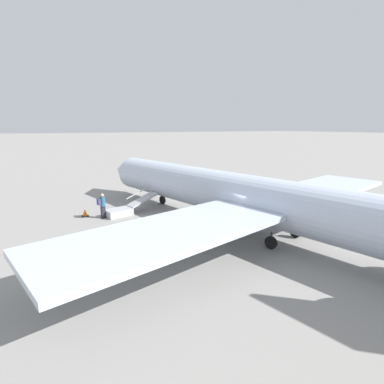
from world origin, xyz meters
The scene contains 5 objects.
ground_plane centered at (0.00, 0.00, 0.00)m, with size 600.00×600.00×0.00m, color gray.
airplane_main centered at (-0.97, -0.23, 2.11)m, with size 32.51×25.13×7.07m.
boarding_stairs centered at (6.78, 5.61, 0.38)m, with size 1.93×4.14×1.74m.
passenger centered at (6.65, 7.12, 1.00)m, with size 0.40×0.56×1.74m.
traffic_cone_near_stairs centered at (7.75, 8.13, 0.24)m, with size 0.48×0.48×0.52m.
Camera 1 is at (-13.75, 11.02, 6.21)m, focal length 28.00 mm.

